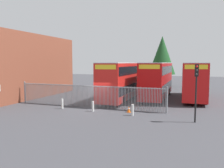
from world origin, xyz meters
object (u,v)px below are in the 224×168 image
double_decker_bus_behind_fence_right (157,79)px  bollard_near_right (133,110)px  bollard_center_front (93,106)px  bollard_near_left (62,104)px  double_decker_bus_near_gate (195,79)px  traffic_light_kerbside (196,82)px  traffic_cone_by_gate (129,109)px  double_decker_bus_behind_fence_left (122,80)px

double_decker_bus_behind_fence_right → bollard_near_right: double_decker_bus_behind_fence_right is taller
bollard_center_front → double_decker_bus_behind_fence_right: bearing=66.4°
bollard_near_left → bollard_near_right: size_ratio=1.00×
double_decker_bus_near_gate → bollard_near_left: double_decker_bus_near_gate is taller
double_decker_bus_behind_fence_right → traffic_light_kerbside: bearing=-67.2°
traffic_cone_by_gate → traffic_light_kerbside: size_ratio=0.14×
bollard_center_front → traffic_light_kerbside: 9.07m
double_decker_bus_near_gate → traffic_light_kerbside: bearing=-90.0°
double_decker_bus_near_gate → bollard_near_left: bearing=-139.2°
bollard_near_left → bollard_near_right: bearing=-4.1°
bollard_near_right → traffic_cone_by_gate: bearing=120.2°
double_decker_bus_behind_fence_right → bollard_near_left: 12.30m
double_decker_bus_near_gate → traffic_light_kerbside: 11.42m
traffic_cone_by_gate → double_decker_bus_behind_fence_right: bearing=83.0°
double_decker_bus_behind_fence_left → double_decker_bus_behind_fence_right: size_ratio=1.00×
bollard_near_left → double_decker_bus_behind_fence_left: bearing=59.9°
double_decker_bus_near_gate → bollard_near_left: (-12.02, -10.36, -1.95)m
double_decker_bus_near_gate → double_decker_bus_behind_fence_left: (-8.09, -3.58, 0.00)m
bollard_center_front → double_decker_bus_near_gate: bearing=50.7°
bollard_near_right → traffic_light_kerbside: 5.53m
double_decker_bus_behind_fence_left → bollard_near_left: 8.07m
double_decker_bus_near_gate → bollard_center_front: size_ratio=11.38×
double_decker_bus_behind_fence_right → bollard_near_left: (-7.60, -9.48, -1.95)m
bollard_near_right → traffic_cone_by_gate: (-0.63, 1.08, -0.19)m
bollard_near_left → traffic_cone_by_gate: (6.49, 0.57, -0.19)m
double_decker_bus_behind_fence_left → bollard_near_left: bearing=-120.1°
double_decker_bus_behind_fence_left → traffic_cone_by_gate: 7.05m
double_decker_bus_behind_fence_right → traffic_cone_by_gate: 9.23m
double_decker_bus_near_gate → traffic_cone_by_gate: size_ratio=18.32×
traffic_light_kerbside → double_decker_bus_behind_fence_right: bearing=112.8°
double_decker_bus_behind_fence_right → traffic_cone_by_gate: double_decker_bus_behind_fence_right is taller
double_decker_bus_behind_fence_right → bollard_near_left: size_ratio=11.38×
bollard_near_right → traffic_light_kerbside: size_ratio=0.22×
double_decker_bus_behind_fence_right → traffic_light_kerbside: double_decker_bus_behind_fence_right is taller
bollard_center_front → traffic_light_kerbside: traffic_light_kerbside is taller
double_decker_bus_behind_fence_left → bollard_near_right: bearing=-66.4°
double_decker_bus_behind_fence_left → bollard_center_front: double_decker_bus_behind_fence_left is taller
double_decker_bus_near_gate → traffic_light_kerbside: (0.00, -11.41, 0.56)m
bollard_near_right → traffic_light_kerbside: bearing=-6.2°
traffic_cone_by_gate → traffic_light_kerbside: bearing=-16.3°
double_decker_bus_near_gate → double_decker_bus_behind_fence_left: same height
bollard_near_right → traffic_cone_by_gate: 1.27m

